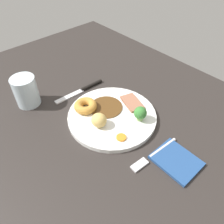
{
  "coord_description": "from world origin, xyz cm",
  "views": [
    {
      "loc": [
        -37.5,
        32.38,
        50.98
      ],
      "look_at": [
        -2.52,
        0.72,
        6.0
      ],
      "focal_mm": 35.44,
      "sensor_mm": 36.0,
      "label": 1
    }
  ],
  "objects_px": {
    "dinner_plate": "(112,116)",
    "roast_potato_left": "(99,120)",
    "yorkshire_pudding": "(86,106)",
    "water_glass": "(26,91)",
    "knife": "(84,89)",
    "meat_slice_main": "(132,102)",
    "fork": "(153,155)",
    "carrot_coin_front": "(121,137)",
    "broccoli_floret": "(140,113)",
    "folded_napkin": "(176,161)"
  },
  "relations": [
    {
      "from": "water_glass",
      "to": "folded_napkin",
      "type": "distance_m",
      "value": 0.49
    },
    {
      "from": "carrot_coin_front",
      "to": "knife",
      "type": "xyz_separation_m",
      "value": [
        0.25,
        -0.06,
        -0.01
      ]
    },
    {
      "from": "yorkshire_pudding",
      "to": "water_glass",
      "type": "relative_size",
      "value": 0.72
    },
    {
      "from": "carrot_coin_front",
      "to": "knife",
      "type": "relative_size",
      "value": 0.14
    },
    {
      "from": "folded_napkin",
      "to": "fork",
      "type": "bearing_deg",
      "value": 29.71
    },
    {
      "from": "dinner_plate",
      "to": "carrot_coin_front",
      "type": "distance_m",
      "value": 0.09
    },
    {
      "from": "carrot_coin_front",
      "to": "yorkshire_pudding",
      "type": "bearing_deg",
      "value": 0.14
    },
    {
      "from": "yorkshire_pudding",
      "to": "water_glass",
      "type": "xyz_separation_m",
      "value": [
        0.16,
        0.11,
        0.02
      ]
    },
    {
      "from": "fork",
      "to": "knife",
      "type": "distance_m",
      "value": 0.34
    },
    {
      "from": "dinner_plate",
      "to": "knife",
      "type": "xyz_separation_m",
      "value": [
        0.17,
        -0.02,
        -0.0
      ]
    },
    {
      "from": "fork",
      "to": "knife",
      "type": "height_order",
      "value": "knife"
    },
    {
      "from": "yorkshire_pudding",
      "to": "knife",
      "type": "height_order",
      "value": "yorkshire_pudding"
    },
    {
      "from": "dinner_plate",
      "to": "roast_potato_left",
      "type": "relative_size",
      "value": 5.97
    },
    {
      "from": "meat_slice_main",
      "to": "roast_potato_left",
      "type": "bearing_deg",
      "value": 91.06
    },
    {
      "from": "fork",
      "to": "water_glass",
      "type": "distance_m",
      "value": 0.43
    },
    {
      "from": "dinner_plate",
      "to": "meat_slice_main",
      "type": "distance_m",
      "value": 0.08
    },
    {
      "from": "knife",
      "to": "water_glass",
      "type": "relative_size",
      "value": 1.94
    },
    {
      "from": "yorkshire_pudding",
      "to": "knife",
      "type": "bearing_deg",
      "value": -32.9
    },
    {
      "from": "yorkshire_pudding",
      "to": "fork",
      "type": "height_order",
      "value": "yorkshire_pudding"
    },
    {
      "from": "carrot_coin_front",
      "to": "meat_slice_main",
      "type": "bearing_deg",
      "value": -57.15
    },
    {
      "from": "broccoli_floret",
      "to": "meat_slice_main",
      "type": "bearing_deg",
      "value": -27.79
    },
    {
      "from": "fork",
      "to": "meat_slice_main",
      "type": "bearing_deg",
      "value": -114.64
    },
    {
      "from": "knife",
      "to": "folded_napkin",
      "type": "distance_m",
      "value": 0.39
    },
    {
      "from": "roast_potato_left",
      "to": "folded_napkin",
      "type": "relative_size",
      "value": 0.4
    },
    {
      "from": "carrot_coin_front",
      "to": "broccoli_floret",
      "type": "xyz_separation_m",
      "value": [
        0.01,
        -0.09,
        0.02
      ]
    },
    {
      "from": "yorkshire_pudding",
      "to": "roast_potato_left",
      "type": "height_order",
      "value": "roast_potato_left"
    },
    {
      "from": "meat_slice_main",
      "to": "folded_napkin",
      "type": "xyz_separation_m",
      "value": [
        -0.22,
        0.06,
        -0.01
      ]
    },
    {
      "from": "yorkshire_pudding",
      "to": "folded_napkin",
      "type": "bearing_deg",
      "value": -168.89
    },
    {
      "from": "dinner_plate",
      "to": "folded_napkin",
      "type": "height_order",
      "value": "dinner_plate"
    },
    {
      "from": "carrot_coin_front",
      "to": "broccoli_floret",
      "type": "relative_size",
      "value": 0.59
    },
    {
      "from": "fork",
      "to": "folded_napkin",
      "type": "relative_size",
      "value": 1.39
    },
    {
      "from": "carrot_coin_front",
      "to": "folded_napkin",
      "type": "bearing_deg",
      "value": -157.55
    },
    {
      "from": "fork",
      "to": "dinner_plate",
      "type": "bearing_deg",
      "value": -90.19
    },
    {
      "from": "meat_slice_main",
      "to": "carrot_coin_front",
      "type": "xyz_separation_m",
      "value": [
        -0.08,
        0.12,
        -0.0
      ]
    },
    {
      "from": "roast_potato_left",
      "to": "carrot_coin_front",
      "type": "distance_m",
      "value": 0.08
    },
    {
      "from": "meat_slice_main",
      "to": "broccoli_floret",
      "type": "distance_m",
      "value": 0.08
    },
    {
      "from": "knife",
      "to": "water_glass",
      "type": "xyz_separation_m",
      "value": [
        0.06,
        0.17,
        0.04
      ]
    },
    {
      "from": "yorkshire_pudding",
      "to": "broccoli_floret",
      "type": "relative_size",
      "value": 1.54
    },
    {
      "from": "broccoli_floret",
      "to": "knife",
      "type": "xyz_separation_m",
      "value": [
        0.24,
        0.03,
        -0.03
      ]
    },
    {
      "from": "meat_slice_main",
      "to": "yorkshire_pudding",
      "type": "distance_m",
      "value": 0.14
    },
    {
      "from": "roast_potato_left",
      "to": "knife",
      "type": "height_order",
      "value": "roast_potato_left"
    },
    {
      "from": "dinner_plate",
      "to": "knife",
      "type": "relative_size",
      "value": 1.43
    },
    {
      "from": "dinner_plate",
      "to": "yorkshire_pudding",
      "type": "relative_size",
      "value": 3.81
    },
    {
      "from": "dinner_plate",
      "to": "roast_potato_left",
      "type": "bearing_deg",
      "value": 97.77
    },
    {
      "from": "dinner_plate",
      "to": "water_glass",
      "type": "distance_m",
      "value": 0.28
    },
    {
      "from": "meat_slice_main",
      "to": "water_glass",
      "type": "bearing_deg",
      "value": 44.53
    },
    {
      "from": "carrot_coin_front",
      "to": "broccoli_floret",
      "type": "height_order",
      "value": "broccoli_floret"
    },
    {
      "from": "carrot_coin_front",
      "to": "fork",
      "type": "bearing_deg",
      "value": -162.0
    },
    {
      "from": "meat_slice_main",
      "to": "fork",
      "type": "distance_m",
      "value": 0.19
    },
    {
      "from": "broccoli_floret",
      "to": "water_glass",
      "type": "xyz_separation_m",
      "value": [
        0.3,
        0.2,
        0.01
      ]
    }
  ]
}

